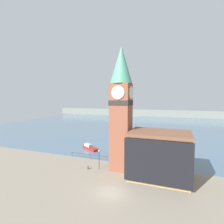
{
  "coord_description": "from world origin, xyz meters",
  "views": [
    {
      "loc": [
        8.73,
        -22.51,
        13.51
      ],
      "look_at": [
        -2.26,
        6.51,
        11.12
      ],
      "focal_mm": 28.0,
      "sensor_mm": 36.0,
      "label": 1
    }
  ],
  "objects_px": {
    "pier_building": "(159,155)",
    "lamp_post": "(99,156)",
    "boat_near": "(90,147)",
    "mooring_bollard_near": "(88,167)",
    "clock_tower": "(121,105)"
  },
  "relations": [
    {
      "from": "pier_building",
      "to": "lamp_post",
      "type": "height_order",
      "value": "pier_building"
    },
    {
      "from": "pier_building",
      "to": "boat_near",
      "type": "xyz_separation_m",
      "value": [
        -19.01,
        10.61,
        -3.5
      ]
    },
    {
      "from": "pier_building",
      "to": "boat_near",
      "type": "height_order",
      "value": "pier_building"
    },
    {
      "from": "mooring_bollard_near",
      "to": "lamp_post",
      "type": "bearing_deg",
      "value": 21.98
    },
    {
      "from": "lamp_post",
      "to": "mooring_bollard_near",
      "type": "bearing_deg",
      "value": -158.02
    },
    {
      "from": "lamp_post",
      "to": "pier_building",
      "type": "bearing_deg",
      "value": 2.13
    },
    {
      "from": "clock_tower",
      "to": "boat_near",
      "type": "distance_m",
      "value": 19.19
    },
    {
      "from": "boat_near",
      "to": "lamp_post",
      "type": "xyz_separation_m",
      "value": [
        7.91,
        -11.03,
        2.16
      ]
    },
    {
      "from": "pier_building",
      "to": "clock_tower",
      "type": "bearing_deg",
      "value": 170.73
    },
    {
      "from": "clock_tower",
      "to": "lamp_post",
      "type": "relative_size",
      "value": 6.17
    },
    {
      "from": "boat_near",
      "to": "clock_tower",
      "type": "bearing_deg",
      "value": -9.55
    },
    {
      "from": "boat_near",
      "to": "lamp_post",
      "type": "bearing_deg",
      "value": -25.22
    },
    {
      "from": "clock_tower",
      "to": "pier_building",
      "type": "bearing_deg",
      "value": -9.27
    },
    {
      "from": "boat_near",
      "to": "mooring_bollard_near",
      "type": "height_order",
      "value": "boat_near"
    },
    {
      "from": "boat_near",
      "to": "lamp_post",
      "type": "relative_size",
      "value": 1.47
    }
  ]
}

